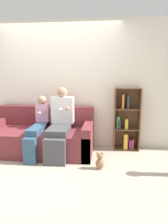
% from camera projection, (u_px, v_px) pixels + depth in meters
% --- Properties ---
extents(ground_plane, '(14.00, 14.00, 0.00)m').
position_uv_depth(ground_plane, '(47.00, 164.00, 3.37)').
color(ground_plane, '#B2A893').
extents(back_wall, '(10.00, 0.06, 2.55)m').
position_uv_depth(back_wall, '(59.00, 85.00, 4.15)').
color(back_wall, silver).
rests_on(back_wall, ground_plane).
extents(couch, '(1.98, 0.91, 0.85)m').
position_uv_depth(couch, '(42.00, 138.00, 3.88)').
color(couch, maroon).
rests_on(couch, ground_plane).
extents(adult_seated, '(0.43, 0.85, 1.26)m').
position_uv_depth(adult_seated, '(60.00, 121.00, 3.68)').
color(adult_seated, '#47474C').
rests_on(adult_seated, ground_plane).
extents(child_seated, '(0.25, 0.88, 1.08)m').
position_uv_depth(child_seated, '(37.00, 127.00, 3.69)').
color(child_seated, '#335170').
rests_on(child_seated, ground_plane).
extents(bookshelf, '(0.50, 0.26, 1.24)m').
position_uv_depth(bookshelf, '(126.00, 122.00, 4.00)').
color(bookshelf, brown).
rests_on(bookshelf, ground_plane).
extents(teddy_bear, '(0.14, 0.12, 0.28)m').
position_uv_depth(teddy_bear, '(100.00, 161.00, 3.19)').
color(teddy_bear, '#936B47').
rests_on(teddy_bear, ground_plane).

